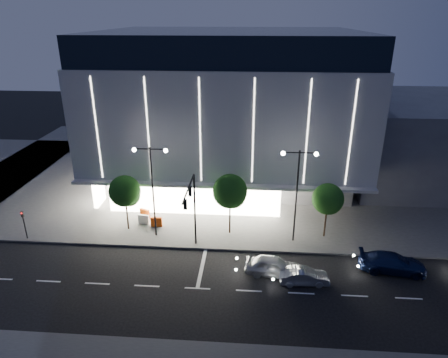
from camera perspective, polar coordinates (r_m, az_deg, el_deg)
ground at (r=33.71m, az=-6.93°, el=-13.53°), size 160.00×160.00×0.00m
sidewalk_museum at (r=54.35m, az=2.97°, el=1.30°), size 70.00×40.00×0.15m
museum at (r=50.15m, az=0.78°, el=10.50°), size 30.00×25.80×18.00m
annex_building at (r=56.44m, az=25.01°, el=5.27°), size 16.00×20.00×10.00m
traffic_mast at (r=33.78m, az=-4.61°, el=-3.38°), size 0.33×5.89×7.07m
street_lamp_west at (r=36.56m, az=-10.24°, el=-0.00°), size 3.16×0.36×9.00m
street_lamp_east at (r=35.68m, az=10.44°, el=-0.60°), size 3.16×0.36×9.00m
ped_signal_far at (r=41.58m, az=-26.67°, el=-5.51°), size 0.22×0.24×3.00m
tree_left at (r=39.03m, az=-13.93°, el=-1.91°), size 3.02×3.02×5.72m
tree_mid at (r=37.09m, az=0.90°, el=-2.03°), size 3.25×3.25×6.15m
tree_right at (r=37.89m, az=14.63°, el=-3.00°), size 2.91×2.91×5.51m
car_lead at (r=33.43m, az=7.07°, el=-12.24°), size 4.77×2.31×1.57m
car_second at (r=32.92m, az=11.36°, el=-13.47°), size 3.94×1.57×1.28m
car_third at (r=36.33m, az=22.94°, el=-10.98°), size 5.54×2.74×1.55m
barrier_a at (r=40.35m, az=-9.63°, el=-6.06°), size 1.12×0.35×1.00m
barrier_b at (r=41.05m, az=-11.39°, el=-5.68°), size 1.12×0.38×1.00m
barrier_c at (r=42.15m, az=-11.24°, el=-4.88°), size 1.11×0.68×1.00m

